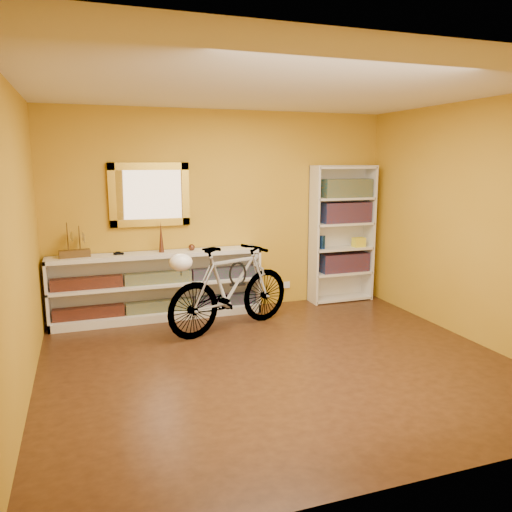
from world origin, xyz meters
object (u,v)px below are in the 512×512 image
object	(u,v)px
bookcase	(342,234)
helmet	(181,262)
bicycle	(231,288)
console_unit	(158,286)

from	to	relation	value
bookcase	helmet	size ratio (longest dim) A/B	7.51
bookcase	bicycle	xyz separation A→B (m)	(-1.83, -0.72, -0.44)
bookcase	bicycle	world-z (taller)	bookcase
console_unit	bicycle	distance (m)	1.02
console_unit	helmet	world-z (taller)	helmet
console_unit	helmet	distance (m)	1.04
bookcase	bicycle	bearing A→B (deg)	-158.65
console_unit	bookcase	world-z (taller)	bookcase
bicycle	bookcase	bearing A→B (deg)	-88.86
console_unit	helmet	size ratio (longest dim) A/B	10.28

